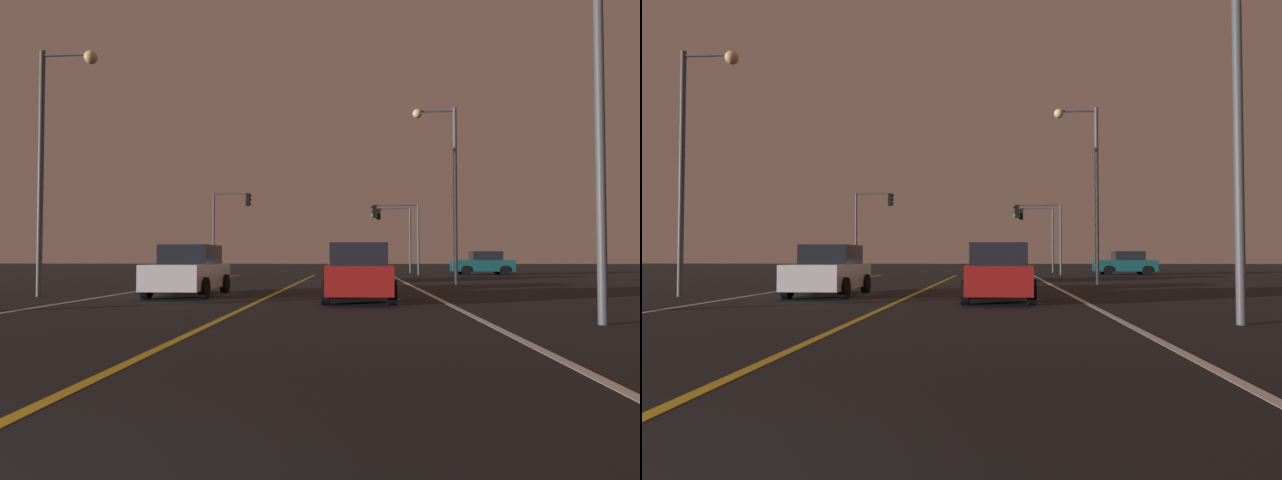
% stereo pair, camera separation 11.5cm
% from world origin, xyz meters
% --- Properties ---
extents(lane_edge_right, '(0.16, 42.90, 0.01)m').
position_xyz_m(lane_edge_right, '(5.37, 15.45, 0.00)').
color(lane_edge_right, silver).
rests_on(lane_edge_right, ground).
extents(lane_edge_left, '(0.16, 42.90, 0.01)m').
position_xyz_m(lane_edge_left, '(-5.37, 15.45, 0.00)').
color(lane_edge_left, silver).
rests_on(lane_edge_left, ground).
extents(lane_center_divider, '(0.16, 42.90, 0.01)m').
position_xyz_m(lane_center_divider, '(0.00, 15.45, 0.00)').
color(lane_center_divider, gold).
rests_on(lane_center_divider, ground).
extents(car_crossing_side, '(4.30, 2.02, 1.70)m').
position_xyz_m(car_crossing_side, '(12.14, 38.46, 0.82)').
color(car_crossing_side, black).
rests_on(car_crossing_side, ground).
extents(car_oncoming, '(2.02, 4.30, 1.70)m').
position_xyz_m(car_oncoming, '(-2.71, 16.30, 0.82)').
color(car_oncoming, black).
rests_on(car_oncoming, ground).
extents(car_ahead_far, '(2.02, 4.30, 1.70)m').
position_xyz_m(car_ahead_far, '(2.46, 27.32, 0.82)').
color(car_ahead_far, black).
rests_on(car_ahead_far, ground).
extents(car_lead_same_lane, '(2.02, 4.30, 1.70)m').
position_xyz_m(car_lead_same_lane, '(2.91, 14.56, 0.82)').
color(car_lead_same_lane, black).
rests_on(car_lead_same_lane, ground).
extents(traffic_light_near_right, '(3.42, 0.36, 5.05)m').
position_xyz_m(traffic_light_near_right, '(5.72, 37.40, 3.79)').
color(traffic_light_near_right, '#4C4C51').
rests_on(traffic_light_near_right, ground).
extents(traffic_light_near_left, '(2.84, 0.36, 5.96)m').
position_xyz_m(traffic_light_near_left, '(-6.12, 37.40, 4.37)').
color(traffic_light_near_left, '#4C4C51').
rests_on(traffic_light_near_left, ground).
extents(traffic_light_far_right, '(2.86, 0.36, 5.28)m').
position_xyz_m(traffic_light_far_right, '(6.04, 42.90, 3.92)').
color(traffic_light_far_right, '#4C4C51').
rests_on(traffic_light_far_right, ground).
extents(street_lamp_right_near, '(2.36, 0.44, 7.20)m').
position_xyz_m(street_lamp_right_near, '(6.94, 9.21, 4.65)').
color(street_lamp_right_near, '#4C4C51').
rests_on(street_lamp_right_near, ground).
extents(street_lamp_left_mid, '(1.96, 0.44, 8.13)m').
position_xyz_m(street_lamp_left_mid, '(-7.10, 15.69, 5.13)').
color(street_lamp_left_mid, '#4C4C51').
rests_on(street_lamp_left_mid, ground).
extents(street_lamp_right_far, '(2.05, 0.44, 8.30)m').
position_xyz_m(street_lamp_right_far, '(7.08, 24.10, 5.23)').
color(street_lamp_right_far, '#4C4C51').
rests_on(street_lamp_right_far, ground).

